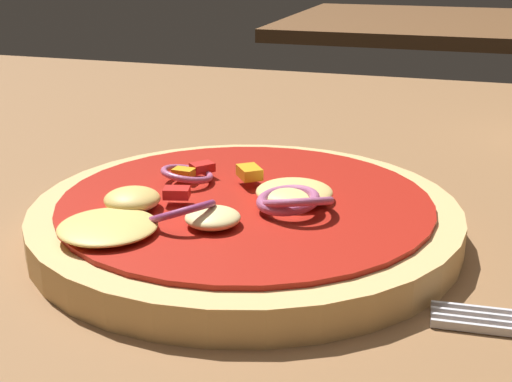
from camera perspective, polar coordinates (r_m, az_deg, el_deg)
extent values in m
cube|color=brown|center=(0.42, 7.02, -5.25)|extent=(1.26, 1.03, 0.03)
cylinder|color=tan|center=(0.41, -0.86, -2.29)|extent=(0.25, 0.25, 0.02)
cylinder|color=#A81C11|center=(0.40, -0.87, -0.83)|extent=(0.22, 0.22, 0.00)
ellipsoid|color=#EFCC72|center=(0.40, 3.15, -0.08)|extent=(0.04, 0.04, 0.01)
ellipsoid|color=#E5BC60|center=(0.36, -12.04, -2.86)|extent=(0.05, 0.05, 0.01)
ellipsoid|color=#E5BC60|center=(0.39, -10.10, -0.66)|extent=(0.03, 0.03, 0.01)
ellipsoid|color=#F4DB8E|center=(0.36, -3.56, -2.19)|extent=(0.03, 0.03, 0.01)
torus|color=#93386B|center=(0.37, -6.10, -1.69)|extent=(0.05, 0.05, 0.02)
torus|color=#B25984|center=(0.38, 2.64, -0.74)|extent=(0.05, 0.05, 0.01)
torus|color=#B25984|center=(0.43, -5.50, 1.56)|extent=(0.05, 0.05, 0.01)
torus|color=#B25984|center=(0.38, 3.40, -0.91)|extent=(0.05, 0.05, 0.02)
cube|color=red|center=(0.44, -4.42, 1.95)|extent=(0.02, 0.02, 0.01)
cube|color=red|center=(0.39, -6.51, -0.14)|extent=(0.02, 0.01, 0.01)
cube|color=orange|center=(0.43, -5.95, 1.50)|extent=(0.01, 0.01, 0.01)
cube|color=orange|center=(0.42, -0.54, 1.54)|extent=(0.02, 0.02, 0.01)
cube|color=silver|center=(0.34, 17.36, -9.24)|extent=(0.04, 0.00, 0.00)
cube|color=silver|center=(0.34, 17.40, -9.70)|extent=(0.04, 0.00, 0.00)
cube|color=silver|center=(0.33, 17.45, -10.17)|extent=(0.04, 0.00, 0.00)
cube|color=silver|center=(0.33, 17.50, -10.65)|extent=(0.04, 0.00, 0.00)
cube|color=brown|center=(1.63, 18.37, 12.67)|extent=(0.86, 0.61, 0.03)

